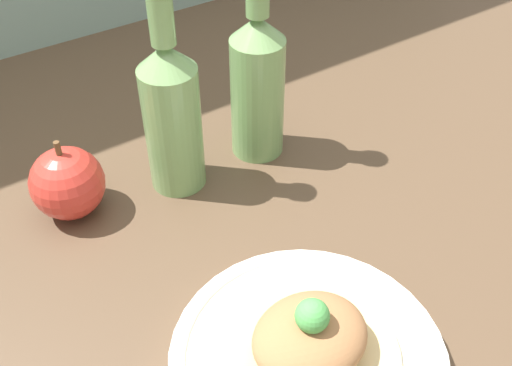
% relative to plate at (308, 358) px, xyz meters
% --- Properties ---
extents(ground_plane, '(1.80, 1.10, 0.04)m').
position_rel_plate_xyz_m(ground_plane, '(0.06, 0.17, -0.03)').
color(ground_plane, brown).
extents(plate, '(0.24, 0.24, 0.02)m').
position_rel_plate_xyz_m(plate, '(0.00, 0.00, 0.00)').
color(plate, silver).
rests_on(plate, ground_plane).
extents(plated_food, '(0.16, 0.16, 0.07)m').
position_rel_plate_xyz_m(plated_food, '(0.00, 0.00, 0.03)').
color(plated_food, '#D6BC7F').
rests_on(plated_food, plate).
extents(cider_bottle_left, '(0.06, 0.06, 0.26)m').
position_rel_plate_xyz_m(cider_bottle_left, '(0.02, 0.29, 0.09)').
color(cider_bottle_left, '#729E5B').
rests_on(cider_bottle_left, ground_plane).
extents(cider_bottle_right, '(0.06, 0.06, 0.26)m').
position_rel_plate_xyz_m(cider_bottle_right, '(0.14, 0.29, 0.09)').
color(cider_bottle_right, '#729E5B').
rests_on(cider_bottle_right, ground_plane).
extents(apple, '(0.08, 0.08, 0.10)m').
position_rel_plate_xyz_m(apple, '(-0.10, 0.31, 0.03)').
color(apple, red).
rests_on(apple, ground_plane).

